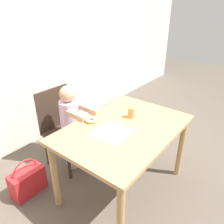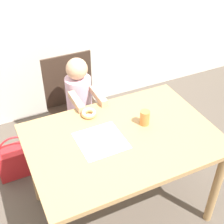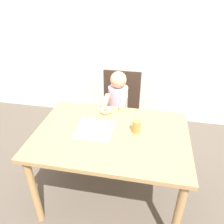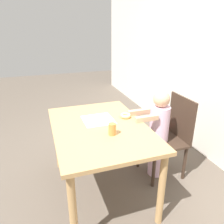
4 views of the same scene
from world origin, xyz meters
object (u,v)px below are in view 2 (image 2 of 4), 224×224
object	(u,v)px
chair	(75,107)
handbag	(17,160)
donut	(89,113)
child_figure	(80,111)
cup	(145,118)

from	to	relation	value
chair	handbag	bearing A→B (deg)	-171.63
donut	handbag	xyz separation A→B (m)	(-0.53, 0.42, -0.62)
child_figure	donut	world-z (taller)	child_figure
chair	child_figure	size ratio (longest dim) A/B	0.91
cup	chair	bearing A→B (deg)	108.52
chair	child_figure	world-z (taller)	child_figure
handbag	donut	bearing A→B (deg)	-38.22
child_figure	cup	bearing A→B (deg)	-67.69
chair	cup	xyz separation A→B (m)	(0.25, -0.75, 0.33)
chair	child_figure	distance (m)	0.15
child_figure	cup	world-z (taller)	child_figure
donut	cup	world-z (taller)	cup
handbag	cup	distance (m)	1.25
child_figure	handbag	size ratio (longest dim) A/B	2.48
donut	handbag	bearing A→B (deg)	141.78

